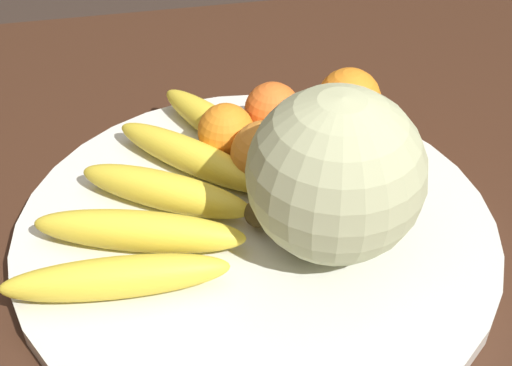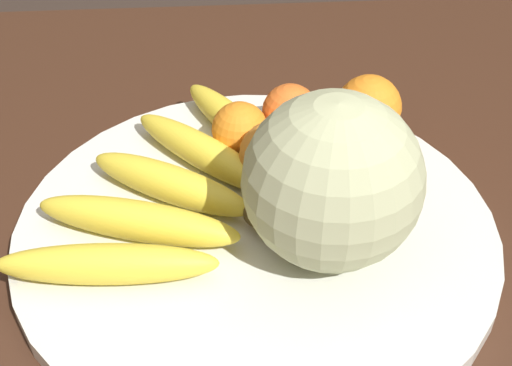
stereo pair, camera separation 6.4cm
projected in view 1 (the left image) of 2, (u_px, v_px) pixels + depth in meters
name	position (u px, v px, depth m)	size (l,w,h in m)	color
kitchen_table	(308.00, 320.00, 0.72)	(1.33, 1.10, 0.74)	#3D2316
fruit_bowl	(256.00, 230.00, 0.68)	(0.46, 0.46, 0.02)	silver
melon	(335.00, 174.00, 0.61)	(0.16, 0.16, 0.16)	#B2B789
banana_bunch	(170.00, 195.00, 0.68)	(0.28, 0.31, 0.04)	#473819
orange_front_left	(264.00, 154.00, 0.70)	(0.07, 0.07, 0.07)	orange
orange_front_right	(226.00, 131.00, 0.74)	(0.06, 0.06, 0.06)	orange
orange_mid_center	(349.00, 100.00, 0.78)	(0.07, 0.07, 0.07)	orange
orange_back_left	(269.00, 110.00, 0.77)	(0.06, 0.06, 0.06)	orange
orange_back_right	(371.00, 150.00, 0.72)	(0.06, 0.06, 0.06)	orange
produce_tag	(316.00, 170.00, 0.74)	(0.08, 0.04, 0.00)	white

